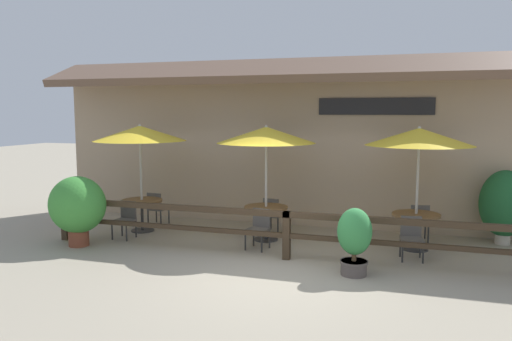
% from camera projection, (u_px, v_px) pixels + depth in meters
% --- Properties ---
extents(ground_plane, '(60.00, 60.00, 0.00)m').
position_uv_depth(ground_plane, '(272.00, 276.00, 8.78)').
color(ground_plane, '#9E937F').
extents(building_facade, '(14.28, 1.49, 4.23)m').
position_uv_depth(building_facade, '(316.00, 140.00, 12.41)').
color(building_facade, tan).
rests_on(building_facade, ground).
extents(patio_railing, '(10.40, 0.14, 0.95)m').
position_uv_depth(patio_railing, '(287.00, 225.00, 9.69)').
color(patio_railing, '#3D2D1E').
rests_on(patio_railing, ground).
extents(patio_umbrella_near, '(2.19, 2.19, 2.58)m').
position_uv_depth(patio_umbrella_near, '(140.00, 133.00, 11.81)').
color(patio_umbrella_near, '#B7B2A8').
rests_on(patio_umbrella_near, ground).
extents(dining_table_near, '(0.98, 0.98, 0.77)m').
position_uv_depth(dining_table_near, '(142.00, 206.00, 12.01)').
color(dining_table_near, brown).
rests_on(dining_table_near, ground).
extents(chair_near_streetside, '(0.44, 0.44, 0.84)m').
position_uv_depth(chair_near_streetside, '(125.00, 218.00, 11.38)').
color(chair_near_streetside, '#514C47').
rests_on(chair_near_streetside, ground).
extents(chair_near_wallside, '(0.45, 0.45, 0.84)m').
position_uv_depth(chair_near_wallside, '(157.00, 207.00, 12.69)').
color(chair_near_wallside, '#514C47').
rests_on(chair_near_wallside, ground).
extents(patio_umbrella_middle, '(2.19, 2.19, 2.58)m').
position_uv_depth(patio_umbrella_middle, '(266.00, 135.00, 10.97)').
color(patio_umbrella_middle, '#B7B2A8').
rests_on(patio_umbrella_middle, ground).
extents(dining_table_middle, '(0.98, 0.98, 0.77)m').
position_uv_depth(dining_table_middle, '(266.00, 213.00, 11.17)').
color(dining_table_middle, brown).
rests_on(dining_table_middle, ground).
extents(chair_middle_streetside, '(0.48, 0.48, 0.84)m').
position_uv_depth(chair_middle_streetside, '(259.00, 227.00, 10.50)').
color(chair_middle_streetside, '#514C47').
rests_on(chair_middle_streetside, ground).
extents(chair_middle_wallside, '(0.50, 0.50, 0.84)m').
position_uv_depth(chair_middle_wallside, '(273.00, 213.00, 11.88)').
color(chair_middle_wallside, '#514C47').
rests_on(chair_middle_wallside, ground).
extents(patio_umbrella_far, '(2.19, 2.19, 2.58)m').
position_uv_depth(patio_umbrella_far, '(419.00, 137.00, 10.18)').
color(patio_umbrella_far, '#B7B2A8').
rests_on(patio_umbrella_far, ground).
extents(dining_table_far, '(0.98, 0.98, 0.77)m').
position_uv_depth(dining_table_far, '(416.00, 221.00, 10.39)').
color(dining_table_far, brown).
rests_on(dining_table_far, ground).
extents(chair_far_streetside, '(0.47, 0.47, 0.84)m').
position_uv_depth(chair_far_streetside, '(412.00, 236.00, 9.73)').
color(chair_far_streetside, '#514C47').
rests_on(chair_far_streetside, ground).
extents(chair_far_wallside, '(0.48, 0.48, 0.84)m').
position_uv_depth(chair_far_wallside, '(419.00, 221.00, 11.09)').
color(chair_far_wallside, '#514C47').
rests_on(chair_far_wallside, ground).
extents(potted_plant_corner_fern, '(0.61, 0.55, 1.20)m').
position_uv_depth(potted_plant_corner_fern, '(354.00, 238.00, 8.76)').
color(potted_plant_corner_fern, '#564C47').
rests_on(potted_plant_corner_fern, ground).
extents(potted_plant_broad_leaf, '(1.23, 1.11, 1.51)m').
position_uv_depth(potted_plant_broad_leaf, '(77.00, 206.00, 10.66)').
color(potted_plant_broad_leaf, brown).
rests_on(potted_plant_broad_leaf, ground).
extents(potted_plant_small_flowering, '(1.04, 0.94, 1.63)m').
position_uv_depth(potted_plant_small_flowering, '(505.00, 204.00, 10.79)').
color(potted_plant_small_flowering, '#B7AD99').
rests_on(potted_plant_small_flowering, ground).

